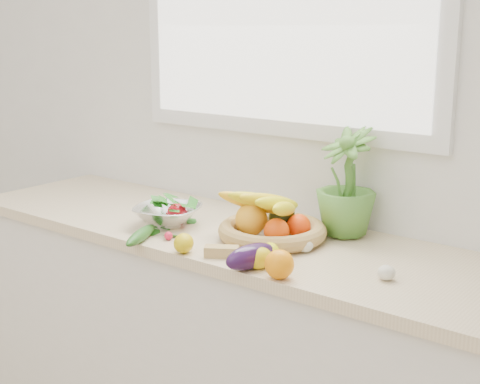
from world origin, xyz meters
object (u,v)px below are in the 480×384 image
Objects in this scene: colander_with_spinach at (168,210)px; potted_herb at (346,181)px; eggplant at (251,256)px; cucumber at (141,235)px; fruit_basket at (271,225)px; apple at (177,214)px.

potted_herb is at bearing 27.32° from colander_with_spinach.
colander_with_spinach is at bearing 161.46° from eggplant.
potted_herb reaches higher than cucumber.
potted_herb reaches higher than fruit_basket.
fruit_basket is 0.40m from colander_with_spinach.
fruit_basket reaches higher than colander_with_spinach.
cucumber is 0.44m from fruit_basket.
apple is 0.61m from potted_herb.
potted_herb is at bearing 25.91° from apple.
eggplant reaches higher than cucumber.
eggplant is (0.47, -0.19, -0.00)m from apple.
apple is at bearing 53.34° from colander_with_spinach.
fruit_basket is (-0.17, -0.19, -0.14)m from potted_herb.
eggplant is 0.52m from colander_with_spinach.
eggplant is at bearing -18.54° from colander_with_spinach.
apple is 0.43× the size of eggplant.
eggplant is at bearing -67.04° from fruit_basket.
cucumber is at bearing -177.89° from eggplant.
apple is 0.51m from eggplant.
eggplant is 0.48m from potted_herb.
colander_with_spinach is (-0.38, -0.10, 0.01)m from fruit_basket.
fruit_basket is at bearing 39.94° from cucumber.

